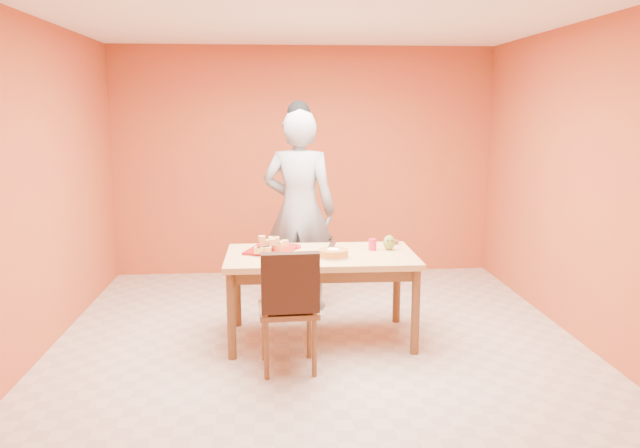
{
  "coord_description": "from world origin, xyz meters",
  "views": [
    {
      "loc": [
        -0.35,
        -4.94,
        1.97
      ],
      "look_at": [
        0.03,
        0.3,
        1.0
      ],
      "focal_mm": 35.0,
      "sensor_mm": 36.0,
      "label": 1
    }
  ],
  "objects": [
    {
      "name": "pastry_platter",
      "position": [
        -0.4,
        0.31,
        0.77
      ],
      "size": [
        0.47,
        0.47,
        0.02
      ],
      "primitive_type": "cube",
      "rotation": [
        0.0,
        0.0,
        -0.34
      ],
      "color": "maroon",
      "rests_on": "dining_table"
    },
    {
      "name": "wall_left",
      "position": [
        -2.25,
        0.0,
        1.35
      ],
      "size": [
        0.0,
        5.0,
        5.0
      ],
      "primitive_type": "plane",
      "rotation": [
        1.57,
        0.0,
        1.57
      ],
      "color": "#BD422B",
      "rests_on": "floor"
    },
    {
      "name": "dining_chair",
      "position": [
        -0.26,
        -0.43,
        0.5
      ],
      "size": [
        0.47,
        0.54,
        0.96
      ],
      "rotation": [
        0.0,
        0.0,
        0.06
      ],
      "color": "brown",
      "rests_on": "floor"
    },
    {
      "name": "floor",
      "position": [
        0.0,
        0.0,
        0.0
      ],
      "size": [
        5.0,
        5.0,
        0.0
      ],
      "primitive_type": "plane",
      "color": "beige",
      "rests_on": "ground"
    },
    {
      "name": "wall_right",
      "position": [
        2.25,
        0.0,
        1.35
      ],
      "size": [
        0.0,
        5.0,
        5.0
      ],
      "primitive_type": "plane",
      "rotation": [
        1.57,
        0.0,
        -1.57
      ],
      "color": "#BD422B",
      "rests_on": "floor"
    },
    {
      "name": "person",
      "position": [
        -0.12,
        1.1,
        0.99
      ],
      "size": [
        0.8,
        0.62,
        1.97
      ],
      "primitive_type": "imported",
      "rotation": [
        0.0,
        0.0,
        2.92
      ],
      "color": "gray",
      "rests_on": "floor"
    },
    {
      "name": "ceiling",
      "position": [
        0.0,
        0.0,
        2.7
      ],
      "size": [
        5.0,
        5.0,
        0.0
      ],
      "primitive_type": "plane",
      "rotation": [
        3.14,
        0.0,
        0.0
      ],
      "color": "white",
      "rests_on": "wall_back"
    },
    {
      "name": "wall_back",
      "position": [
        0.0,
        2.5,
        1.35
      ],
      "size": [
        4.5,
        0.0,
        4.5
      ],
      "primitive_type": "plane",
      "rotation": [
        1.57,
        0.0,
        0.0
      ],
      "color": "#BD422B",
      "rests_on": "floor"
    },
    {
      "name": "cake_server",
      "position": [
        0.13,
        0.23,
        0.84
      ],
      "size": [
        0.11,
        0.28,
        0.01
      ],
      "primitive_type": "cube",
      "rotation": [
        0.0,
        0.0,
        -0.22
      ],
      "color": "silver",
      "rests_on": "sponge_cake"
    },
    {
      "name": "checker_tin",
      "position": [
        0.71,
        0.55,
        0.78
      ],
      "size": [
        0.12,
        0.12,
        0.03
      ],
      "primitive_type": "cylinder",
      "rotation": [
        0.0,
        0.0,
        -0.06
      ],
      "color": "#3B1F10",
      "rests_on": "dining_table"
    },
    {
      "name": "sponge_cake",
      "position": [
        0.12,
        0.05,
        0.8
      ],
      "size": [
        0.3,
        0.3,
        0.06
      ],
      "primitive_type": "cylinder",
      "rotation": [
        0.0,
        0.0,
        -0.27
      ],
      "color": "#C27532",
      "rests_on": "white_cake_plate"
    },
    {
      "name": "magenta_glass",
      "position": [
        0.49,
        0.31,
        0.81
      ],
      "size": [
        0.08,
        0.08,
        0.1
      ],
      "primitive_type": "cylinder",
      "rotation": [
        0.0,
        0.0,
        -0.22
      ],
      "color": "#BF1C43",
      "rests_on": "dining_table"
    },
    {
      "name": "pastry_pile",
      "position": [
        -0.4,
        0.31,
        0.84
      ],
      "size": [
        0.33,
        0.33,
        0.11
      ],
      "primitive_type": null,
      "color": "#E6A262",
      "rests_on": "pastry_platter"
    },
    {
      "name": "dining_table",
      "position": [
        0.03,
        0.2,
        0.67
      ],
      "size": [
        1.6,
        0.9,
        0.76
      ],
      "color": "#D6BB70",
      "rests_on": "floor"
    },
    {
      "name": "egg_ornament",
      "position": [
        0.63,
        0.3,
        0.83
      ],
      "size": [
        0.12,
        0.11,
        0.13
      ],
      "primitive_type": "ellipsoid",
      "rotation": [
        0.0,
        0.0,
        0.29
      ],
      "color": "olive",
      "rests_on": "dining_table"
    },
    {
      "name": "red_dinner_plate",
      "position": [
        -0.24,
        0.46,
        0.77
      ],
      "size": [
        0.29,
        0.29,
        0.01
      ],
      "primitive_type": "cylinder",
      "rotation": [
        0.0,
        0.0,
        -0.34
      ],
      "color": "maroon",
      "rests_on": "dining_table"
    },
    {
      "name": "white_cake_plate",
      "position": [
        0.12,
        0.05,
        0.77
      ],
      "size": [
        0.26,
        0.26,
        0.01
      ],
      "primitive_type": "cylinder",
      "rotation": [
        0.0,
        0.0,
        0.03
      ],
      "color": "white",
      "rests_on": "dining_table"
    }
  ]
}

